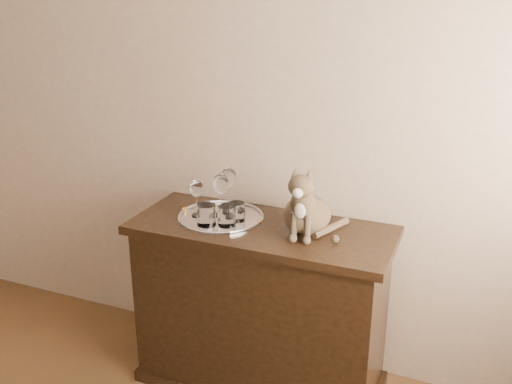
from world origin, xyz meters
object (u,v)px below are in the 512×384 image
at_px(wine_glass_c, 197,198).
at_px(tumbler_a, 227,216).
at_px(wine_glass_d, 221,195).
at_px(sideboard, 261,308).
at_px(wine_glass_b, 229,189).
at_px(tumbler_c, 237,212).
at_px(tray, 221,218).
at_px(cat, 308,197).
at_px(tumbler_b, 206,215).

height_order(wine_glass_c, tumbler_a, wine_glass_c).
bearing_deg(wine_glass_d, sideboard, -9.80).
relative_size(wine_glass_d, tumbler_a, 2.19).
height_order(sideboard, wine_glass_d, wine_glass_d).
distance_m(wine_glass_b, wine_glass_d, 0.08).
relative_size(wine_glass_b, wine_glass_c, 1.21).
bearing_deg(wine_glass_c, tumbler_c, 4.40).
xyz_separation_m(tray, cat, (0.41, 0.02, 0.16)).
bearing_deg(tray, tumbler_b, -100.71).
height_order(sideboard, wine_glass_b, wine_glass_b).
xyz_separation_m(wine_glass_c, tumbler_b, (0.09, -0.09, -0.04)).
bearing_deg(tumbler_a, sideboard, 25.57).
relative_size(tray, tumbler_b, 4.11).
bearing_deg(wine_glass_c, tumbler_a, -16.83).
height_order(sideboard, cat, cat).
distance_m(tray, wine_glass_b, 0.15).
xyz_separation_m(tray, tumbler_c, (0.08, -0.01, 0.05)).
relative_size(wine_glass_d, cat, 0.63).
height_order(wine_glass_d, tumbler_a, wine_glass_d).
height_order(wine_glass_d, cat, cat).
distance_m(sideboard, wine_glass_d, 0.58).
height_order(wine_glass_b, wine_glass_c, wine_glass_b).
xyz_separation_m(wine_glass_c, tumbler_c, (0.20, 0.02, -0.04)).
xyz_separation_m(wine_glass_c, tumbler_a, (0.18, -0.05, -0.04)).
height_order(sideboard, tumbler_b, tumbler_b).
xyz_separation_m(sideboard, tumbler_b, (-0.23, -0.10, 0.48)).
xyz_separation_m(tray, wine_glass_c, (-0.11, -0.02, 0.09)).
bearing_deg(tumbler_a, tumbler_b, -160.28).
xyz_separation_m(tumbler_b, tumbler_c, (0.10, 0.10, -0.01)).
relative_size(wine_glass_c, tumbler_c, 2.04).
bearing_deg(tumbler_a, tray, 131.41).
xyz_separation_m(wine_glass_d, tumbler_c, (0.09, -0.04, -0.06)).
distance_m(wine_glass_b, tumbler_b, 0.22).
distance_m(wine_glass_c, tumbler_c, 0.20).
bearing_deg(wine_glass_d, wine_glass_c, -153.39).
relative_size(tumbler_a, tumbler_c, 1.07).
distance_m(sideboard, wine_glass_b, 0.59).
relative_size(wine_glass_c, tumbler_a, 1.90).
height_order(wine_glass_c, wine_glass_d, wine_glass_d).
xyz_separation_m(sideboard, tray, (-0.21, 0.01, 0.43)).
height_order(tray, wine_glass_d, wine_glass_d).
bearing_deg(tray, tumbler_c, -4.12).
bearing_deg(wine_glass_c, tray, 10.65).
bearing_deg(tumbler_c, wine_glass_c, -175.60).
bearing_deg(wine_glass_d, tumbler_c, -20.63).
xyz_separation_m(tumbler_c, cat, (0.33, 0.02, 0.11)).
height_order(wine_glass_b, tumbler_b, wine_glass_b).
distance_m(tumbler_c, cat, 0.35).
bearing_deg(sideboard, tumbler_b, -156.60).
distance_m(tray, wine_glass_d, 0.11).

